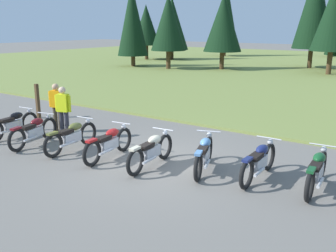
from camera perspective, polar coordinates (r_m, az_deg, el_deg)
name	(u,v)px	position (r m, az deg, el deg)	size (l,w,h in m)	color
ground_plane	(155,164)	(10.07, -1.96, -5.68)	(140.00, 140.00, 0.00)	slate
forest_treeline	(281,17)	(36.80, 16.56, 15.37)	(37.86, 29.36, 8.67)	#47331E
motorcycle_black	(13,124)	(13.30, -22.12, 0.27)	(0.63, 2.10, 0.88)	black
motorcycle_maroon	(34,131)	(12.21, -19.36, -0.70)	(0.74, 2.07, 0.88)	black
motorcycle_olive	(72,136)	(11.33, -14.17, -1.46)	(0.62, 2.10, 0.88)	black
motorcycle_red	(109,143)	(10.48, -8.80, -2.49)	(0.62, 2.10, 0.88)	black
motorcycle_cream	(151,150)	(9.74, -2.51, -3.66)	(0.62, 2.10, 0.88)	black
motorcycle_sky_blue	(204,154)	(9.52, 5.40, -4.15)	(0.88, 2.02, 0.88)	black
motorcycle_navy	(259,161)	(9.23, 13.42, -5.13)	(0.62, 2.10, 0.88)	black
motorcycle_british_green	(317,171)	(9.02, 21.31, -6.22)	(0.62, 2.10, 0.88)	black
rider_with_back_turned	(63,109)	(12.53, -15.33, 2.40)	(0.53, 0.32, 1.67)	#2D2D38
rider_checking_bike	(57,105)	(13.28, -16.26, 3.01)	(0.53, 0.32, 1.67)	#4C4233
trail_marker_post	(38,101)	(15.70, -18.86, 3.52)	(0.12, 0.12, 1.35)	#47331E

